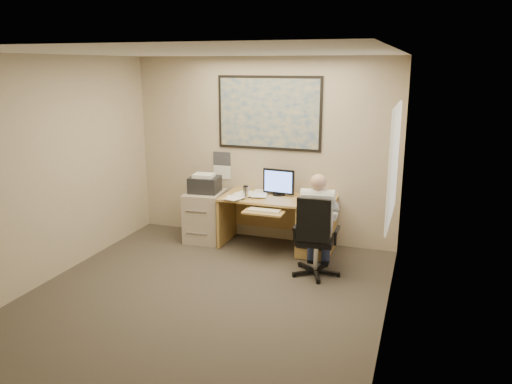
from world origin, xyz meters
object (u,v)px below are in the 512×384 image
(person, at_px, (317,225))
(filing_cabinet, at_px, (205,211))
(office_chair, at_px, (315,253))
(desk, at_px, (300,220))

(person, bearing_deg, filing_cabinet, 152.86)
(office_chair, xyz_separation_m, person, (0.00, 0.08, 0.34))
(filing_cabinet, xyz_separation_m, office_chair, (1.85, -0.79, -0.13))
(filing_cabinet, xyz_separation_m, person, (1.85, -0.71, 0.21))
(filing_cabinet, height_order, person, person)
(filing_cabinet, relative_size, office_chair, 0.98)
(filing_cabinet, distance_m, office_chair, 2.02)
(desk, relative_size, office_chair, 1.53)
(filing_cabinet, distance_m, person, 1.99)
(filing_cabinet, bearing_deg, desk, -4.62)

